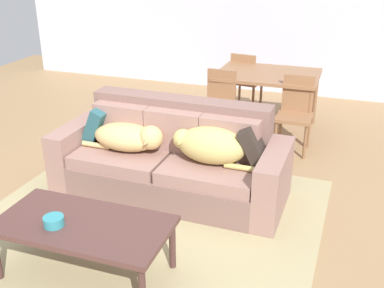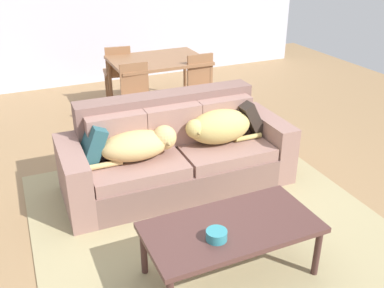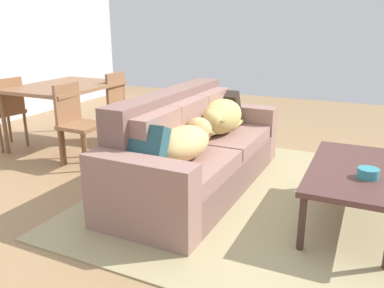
{
  "view_description": "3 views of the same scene",
  "coord_description": "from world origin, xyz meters",
  "px_view_note": "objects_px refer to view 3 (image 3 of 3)",
  "views": [
    {
      "loc": [
        1.64,
        -3.49,
        2.27
      ],
      "look_at": [
        0.33,
        0.27,
        0.54
      ],
      "focal_mm": 43.35,
      "sensor_mm": 36.0,
      "label": 1
    },
    {
      "loc": [
        -1.31,
        -3.3,
        2.32
      ],
      "look_at": [
        0.19,
        0.03,
        0.54
      ],
      "focal_mm": 40.89,
      "sensor_mm": 36.0,
      "label": 2
    },
    {
      "loc": [
        -3.07,
        -1.16,
        1.5
      ],
      "look_at": [
        -0.09,
        0.21,
        0.48
      ],
      "focal_mm": 37.28,
      "sensor_mm": 36.0,
      "label": 3
    }
  ],
  "objects_px": {
    "dog_on_left_cushion": "(185,141)",
    "dog_on_right_cushion": "(220,117)",
    "dining_chair_near_left": "(77,120)",
    "dining_chair_near_right": "(124,104)",
    "throw_pillow_by_right_arm": "(222,107)",
    "dining_chair_far_left": "(5,109)",
    "couch": "(194,152)",
    "coffee_table": "(353,174)",
    "throw_pillow_by_left_arm": "(142,149)",
    "bowl_on_coffee_table": "(368,173)",
    "dining_table": "(65,91)"
  },
  "relations": [
    {
      "from": "throw_pillow_by_right_arm",
      "to": "dining_chair_near_right",
      "type": "distance_m",
      "value": 1.42
    },
    {
      "from": "dining_chair_near_left",
      "to": "dining_chair_far_left",
      "type": "relative_size",
      "value": 1.01
    },
    {
      "from": "couch",
      "to": "dog_on_right_cushion",
      "type": "relative_size",
      "value": 2.81
    },
    {
      "from": "dining_chair_near_left",
      "to": "dining_chair_near_right",
      "type": "height_order",
      "value": "dining_chair_near_right"
    },
    {
      "from": "dining_table",
      "to": "dining_chair_near_right",
      "type": "xyz_separation_m",
      "value": [
        0.44,
        -0.54,
        -0.21
      ]
    },
    {
      "from": "throw_pillow_by_left_arm",
      "to": "throw_pillow_by_right_arm",
      "type": "bearing_deg",
      "value": -1.18
    },
    {
      "from": "couch",
      "to": "dining_chair_far_left",
      "type": "distance_m",
      "value": 2.55
    },
    {
      "from": "dining_chair_far_left",
      "to": "couch",
      "type": "bearing_deg",
      "value": 95.11
    },
    {
      "from": "dog_on_left_cushion",
      "to": "bowl_on_coffee_table",
      "type": "bearing_deg",
      "value": -85.34
    },
    {
      "from": "couch",
      "to": "throw_pillow_by_right_arm",
      "type": "distance_m",
      "value": 0.85
    },
    {
      "from": "dining_table",
      "to": "throw_pillow_by_right_arm",
      "type": "bearing_deg",
      "value": -82.47
    },
    {
      "from": "dog_on_left_cushion",
      "to": "dining_chair_near_right",
      "type": "height_order",
      "value": "dining_chair_near_right"
    },
    {
      "from": "coffee_table",
      "to": "dining_chair_near_right",
      "type": "relative_size",
      "value": 1.43
    },
    {
      "from": "throw_pillow_by_left_arm",
      "to": "throw_pillow_by_right_arm",
      "type": "relative_size",
      "value": 0.94
    },
    {
      "from": "throw_pillow_by_right_arm",
      "to": "dining_chair_near_left",
      "type": "distance_m",
      "value": 1.57
    },
    {
      "from": "coffee_table",
      "to": "dining_chair_far_left",
      "type": "bearing_deg",
      "value": 86.14
    },
    {
      "from": "dining_table",
      "to": "dog_on_left_cushion",
      "type": "bearing_deg",
      "value": -114.39
    },
    {
      "from": "coffee_table",
      "to": "throw_pillow_by_left_arm",
      "type": "bearing_deg",
      "value": 114.72
    },
    {
      "from": "throw_pillow_by_left_arm",
      "to": "coffee_table",
      "type": "distance_m",
      "value": 1.6
    },
    {
      "from": "dining_chair_near_left",
      "to": "bowl_on_coffee_table",
      "type": "bearing_deg",
      "value": -95.55
    },
    {
      "from": "dog_on_left_cushion",
      "to": "throw_pillow_by_right_arm",
      "type": "bearing_deg",
      "value": 7.27
    },
    {
      "from": "coffee_table",
      "to": "dining_chair_near_right",
      "type": "distance_m",
      "value": 3.03
    },
    {
      "from": "throw_pillow_by_left_arm",
      "to": "dining_chair_near_left",
      "type": "bearing_deg",
      "value": 57.32
    },
    {
      "from": "dining_chair_near_left",
      "to": "dining_chair_far_left",
      "type": "bearing_deg",
      "value": 88.32
    },
    {
      "from": "coffee_table",
      "to": "throw_pillow_by_right_arm",
      "type": "bearing_deg",
      "value": 56.39
    },
    {
      "from": "couch",
      "to": "dining_table",
      "type": "bearing_deg",
      "value": 75.63
    },
    {
      "from": "throw_pillow_by_right_arm",
      "to": "dining_table",
      "type": "distance_m",
      "value": 1.96
    },
    {
      "from": "coffee_table",
      "to": "dining_table",
      "type": "distance_m",
      "value": 3.43
    },
    {
      "from": "dining_table",
      "to": "dining_chair_near_left",
      "type": "distance_m",
      "value": 0.77
    },
    {
      "from": "dog_on_left_cushion",
      "to": "dog_on_right_cushion",
      "type": "xyz_separation_m",
      "value": [
        0.8,
        -0.0,
        0.03
      ]
    },
    {
      "from": "dog_on_left_cushion",
      "to": "dog_on_right_cushion",
      "type": "relative_size",
      "value": 1.04
    },
    {
      "from": "dining_chair_near_left",
      "to": "dining_chair_near_right",
      "type": "bearing_deg",
      "value": 3.16
    },
    {
      "from": "dining_table",
      "to": "dining_chair_near_right",
      "type": "distance_m",
      "value": 0.72
    },
    {
      "from": "throw_pillow_by_right_arm",
      "to": "dining_chair_near_left",
      "type": "bearing_deg",
      "value": 118.24
    },
    {
      "from": "throw_pillow_by_right_arm",
      "to": "coffee_table",
      "type": "xyz_separation_m",
      "value": [
        -0.94,
        -1.41,
        -0.2
      ]
    },
    {
      "from": "bowl_on_coffee_table",
      "to": "dining_table",
      "type": "bearing_deg",
      "value": 76.12
    },
    {
      "from": "bowl_on_coffee_table",
      "to": "dining_chair_far_left",
      "type": "relative_size",
      "value": 0.17
    },
    {
      "from": "dog_on_right_cushion",
      "to": "dining_chair_near_left",
      "type": "xyz_separation_m",
      "value": [
        -0.35,
        1.51,
        -0.11
      ]
    },
    {
      "from": "couch",
      "to": "dining_chair_near_left",
      "type": "relative_size",
      "value": 2.58
    },
    {
      "from": "throw_pillow_by_left_arm",
      "to": "bowl_on_coffee_table",
      "type": "relative_size",
      "value": 2.54
    },
    {
      "from": "dining_chair_near_left",
      "to": "dining_chair_far_left",
      "type": "height_order",
      "value": "dining_chair_near_left"
    },
    {
      "from": "dog_on_left_cushion",
      "to": "dining_chair_far_left",
      "type": "relative_size",
      "value": 0.96
    },
    {
      "from": "dog_on_right_cushion",
      "to": "throw_pillow_by_left_arm",
      "type": "distance_m",
      "value": 1.22
    },
    {
      "from": "dog_on_right_cushion",
      "to": "dining_chair_near_left",
      "type": "distance_m",
      "value": 1.55
    },
    {
      "from": "throw_pillow_by_right_arm",
      "to": "bowl_on_coffee_table",
      "type": "height_order",
      "value": "throw_pillow_by_right_arm"
    },
    {
      "from": "dining_chair_near_left",
      "to": "couch",
      "type": "bearing_deg",
      "value": -90.84
    },
    {
      "from": "throw_pillow_by_right_arm",
      "to": "dining_chair_far_left",
      "type": "relative_size",
      "value": 0.45
    },
    {
      "from": "dining_chair_near_right",
      "to": "couch",
      "type": "bearing_deg",
      "value": -123.46
    },
    {
      "from": "dog_on_left_cushion",
      "to": "dining_chair_far_left",
      "type": "bearing_deg",
      "value": 80.07
    },
    {
      "from": "throw_pillow_by_left_arm",
      "to": "dining_table",
      "type": "height_order",
      "value": "throw_pillow_by_left_arm"
    }
  ]
}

